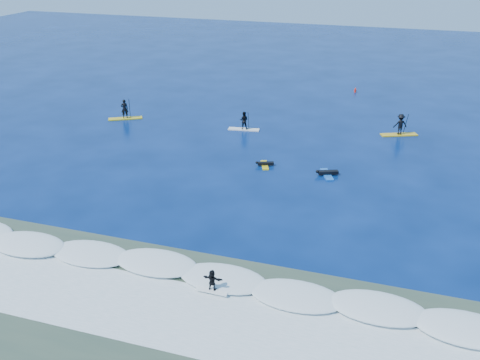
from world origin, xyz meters
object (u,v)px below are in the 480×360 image
(sup_paddler_center, at_px, (244,122))
(prone_paddler_near, at_px, (265,164))
(prone_paddler_far, at_px, (327,173))
(sup_paddler_left, at_px, (125,112))
(sup_paddler_right, at_px, (400,126))
(marker_buoy, at_px, (355,90))
(wave_surfer, at_px, (212,282))

(sup_paddler_center, distance_m, prone_paddler_near, 8.75)
(prone_paddler_near, distance_m, prone_paddler_far, 5.00)
(sup_paddler_left, distance_m, prone_paddler_near, 17.87)
(sup_paddler_right, height_order, marker_buoy, sup_paddler_right)
(prone_paddler_far, bearing_deg, sup_paddler_right, -46.64)
(marker_buoy, bearing_deg, sup_paddler_right, -67.68)
(sup_paddler_center, relative_size, prone_paddler_near, 1.58)
(sup_paddler_left, bearing_deg, sup_paddler_center, -27.02)
(sup_paddler_left, distance_m, prone_paddler_far, 22.62)
(sup_paddler_right, distance_m, prone_paddler_far, 11.94)
(prone_paddler_far, relative_size, wave_surfer, 1.32)
(sup_paddler_center, height_order, prone_paddler_near, sup_paddler_center)
(marker_buoy, bearing_deg, wave_surfer, -93.38)
(sup_paddler_right, relative_size, prone_paddler_near, 1.79)
(sup_paddler_right, bearing_deg, prone_paddler_near, -155.83)
(sup_paddler_right, relative_size, wave_surfer, 1.98)
(sup_paddler_left, distance_m, wave_surfer, 30.11)
(sup_paddler_left, bearing_deg, prone_paddler_near, -53.03)
(sup_paddler_center, bearing_deg, sup_paddler_left, 173.88)
(marker_buoy, bearing_deg, sup_paddler_center, -117.09)
(sup_paddler_right, relative_size, prone_paddler_far, 1.50)
(prone_paddler_near, bearing_deg, wave_surfer, 165.33)
(sup_paddler_left, relative_size, prone_paddler_far, 1.46)
(prone_paddler_far, height_order, marker_buoy, marker_buoy)
(prone_paddler_near, bearing_deg, prone_paddler_far, -114.24)
(prone_paddler_near, height_order, marker_buoy, marker_buoy)
(sup_paddler_left, height_order, wave_surfer, sup_paddler_left)
(sup_paddler_center, height_order, marker_buoy, sup_paddler_center)
(sup_paddler_center, relative_size, wave_surfer, 1.75)
(prone_paddler_near, distance_m, wave_surfer, 16.90)
(sup_paddler_center, height_order, wave_surfer, sup_paddler_center)
(prone_paddler_far, xyz_separation_m, wave_surfer, (-3.15, -16.50, 0.56))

